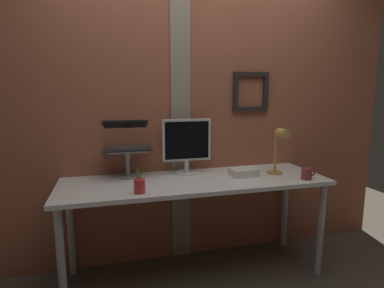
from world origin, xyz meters
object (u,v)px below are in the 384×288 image
(desk_lamp, at_px, (279,146))
(monitor, at_px, (187,143))
(laptop, at_px, (126,141))
(coffee_mug, at_px, (307,174))
(pen_cup, at_px, (140,186))

(desk_lamp, bearing_deg, monitor, 160.19)
(laptop, relative_size, coffee_mug, 3.14)
(monitor, height_order, pen_cup, monitor)
(desk_lamp, distance_m, pen_cup, 1.11)
(monitor, xyz_separation_m, pen_cup, (-0.41, -0.40, -0.20))
(laptop, distance_m, desk_lamp, 1.17)
(coffee_mug, bearing_deg, pen_cup, 179.99)
(laptop, height_order, desk_lamp, laptop)
(monitor, relative_size, pen_cup, 2.53)
(laptop, bearing_deg, pen_cup, -84.09)
(desk_lamp, distance_m, coffee_mug, 0.28)
(pen_cup, height_order, coffee_mug, pen_cup)
(coffee_mug, bearing_deg, laptop, 160.00)
(monitor, height_order, laptop, monitor)
(pen_cup, xyz_separation_m, coffee_mug, (1.23, -0.00, -0.01))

